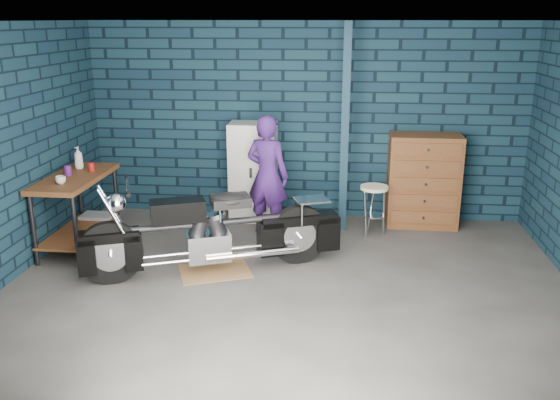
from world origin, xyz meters
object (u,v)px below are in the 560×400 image
Objects in this scene: motorcycle at (213,226)px; tool_chest at (423,181)px; shop_stool at (373,210)px; locker at (253,172)px; person at (267,176)px; workbench at (78,212)px; storage_bin at (98,223)px.

motorcycle is 1.97× the size of tool_chest.
motorcycle is at bearing -142.29° from shop_stool.
locker is 1.09× the size of tool_chest.
locker is (0.17, 1.85, 0.14)m from motorcycle.
person reaches higher than motorcycle.
motorcycle is 1.57× the size of person.
workbench is at bearing 36.66° from person.
motorcycle is at bearing -95.16° from locker.
tool_chest reaches higher than storage_bin.
motorcycle is 1.80× the size of locker.
tool_chest is (4.28, 0.78, 0.50)m from storage_bin.
person is (2.25, 0.73, 0.33)m from workbench.
locker is at bearing 32.71° from workbench.
motorcycle reaches higher than shop_stool.
locker is 2.32m from tool_chest.
workbench is 2.37m from locker.
tool_chest is at bearing 10.26° from storage_bin.
motorcycle is 3.75× the size of shop_stool.
motorcycle is at bearing -17.57° from workbench.
workbench is at bearing -147.29° from locker.
tool_chest is 1.90× the size of shop_stool.
shop_stool is (3.63, 0.83, -0.13)m from workbench.
person is 2.38× the size of shop_stool.
motorcycle is 1.86m from locker.
shop_stool is at bearing -157.06° from person.
storage_bin is at bearing -169.74° from tool_chest.
motorcycle is 2.14m from storage_bin.
storage_bin is 2.19m from locker.
locker reaches higher than motorcycle.
storage_bin is 3.63m from shop_stool.
tool_chest is at bearing 15.18° from motorcycle.
motorcycle reaches higher than workbench.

